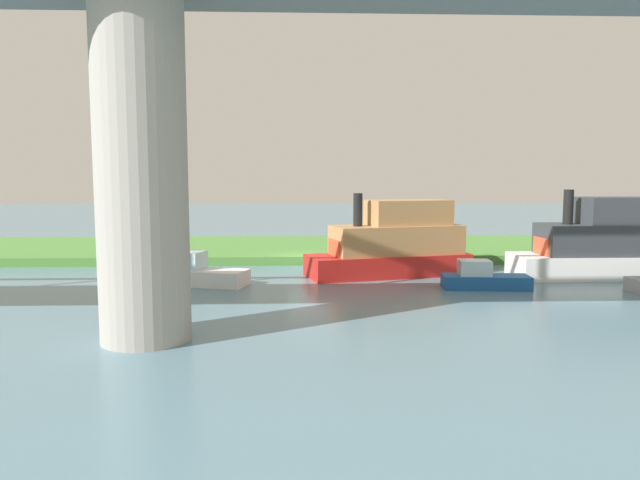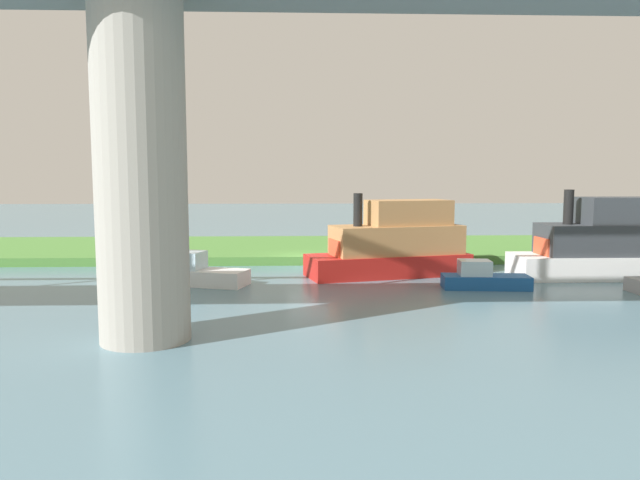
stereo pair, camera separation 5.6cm
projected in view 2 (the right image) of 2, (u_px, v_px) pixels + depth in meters
ground_plane at (310, 266)px, 33.41m from camera, size 160.00×160.00×0.00m
grassy_bank at (308, 249)px, 39.35m from camera, size 80.00×12.00×0.50m
bridge_pylon at (141, 171)px, 17.58m from camera, size 2.73×2.73×10.37m
person_on_bank at (332, 242)px, 34.79m from camera, size 0.40×0.40×1.39m
mooring_post at (423, 244)px, 35.08m from camera, size 0.20×0.20×1.05m
houseboat_blue at (393, 245)px, 30.00m from camera, size 8.68×4.70×4.22m
riverboat_paddlewheel at (607, 245)px, 29.35m from camera, size 8.63×2.89×4.41m
motorboat_white at (195, 273)px, 27.48m from camera, size 4.94×2.94×1.55m
skiff_small at (483, 278)px, 26.50m from camera, size 3.97×1.73×1.29m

